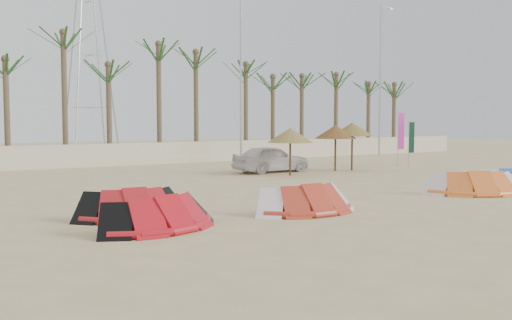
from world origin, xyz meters
TOP-DOWN VIEW (x-y plane):
  - ground at (0.00, 0.00)m, footprint 120.00×120.00m
  - boundary_wall at (0.00, 22.00)m, footprint 60.00×0.30m
  - palm_line at (0.67, 23.50)m, footprint 52.00×4.00m
  - lamp_c at (8.04, 20.00)m, footprint 1.25×0.14m
  - lamp_d at (20.04, 20.00)m, footprint 1.25×0.14m
  - pylon at (1.00, 28.00)m, footprint 3.00×3.00m
  - kite_red_left at (-5.09, 4.55)m, footprint 3.15×1.70m
  - kite_red_mid at (-5.07, 2.79)m, footprint 3.68×2.36m
  - kite_red_right at (-0.55, 2.74)m, footprint 3.25×1.60m
  - kite_orange at (7.13, 2.80)m, footprint 4.10×2.91m
  - parasol_left at (5.70, 11.74)m, footprint 2.24×2.24m
  - parasol_mid at (9.08, 12.34)m, footprint 2.20×2.20m
  - parasol_right at (10.14, 12.22)m, footprint 2.19×2.19m
  - flag_pink at (14.47, 12.88)m, footprint 0.45×0.11m
  - flag_green at (14.54, 12.12)m, footprint 0.45×0.04m
  - car at (5.87, 13.60)m, footprint 4.08×1.68m

SIDE VIEW (x-z plane):
  - ground at x=0.00m, z-range 0.00..0.00m
  - pylon at x=1.00m, z-range -7.00..7.00m
  - kite_red_left at x=-5.09m, z-range -0.03..0.87m
  - kite_red_right at x=-0.55m, z-range -0.03..0.87m
  - kite_red_mid at x=-5.07m, z-range -0.03..0.87m
  - kite_orange at x=7.13m, z-range -0.03..0.87m
  - boundary_wall at x=0.00m, z-range 0.00..1.30m
  - car at x=5.87m, z-range 0.00..1.38m
  - flag_green at x=14.54m, z-range 0.25..2.95m
  - parasol_left at x=5.70m, z-range 0.79..3.08m
  - flag_pink at x=14.47m, z-range 0.30..3.57m
  - parasol_mid at x=9.08m, z-range 0.85..3.25m
  - parasol_right at x=10.14m, z-range 0.91..3.45m
  - lamp_c at x=8.04m, z-range 0.27..11.27m
  - lamp_d at x=20.04m, z-range 0.27..11.27m
  - palm_line at x=0.67m, z-range 2.59..10.29m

